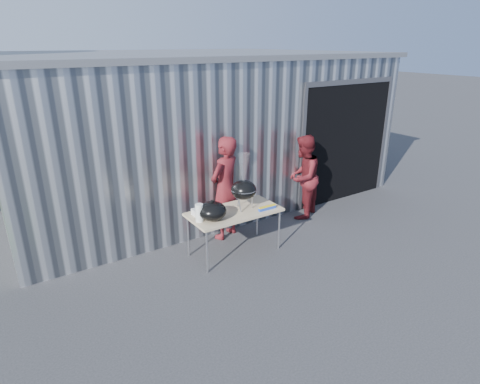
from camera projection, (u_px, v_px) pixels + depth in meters
ground at (270, 275)px, 6.06m from camera, size 80.00×80.00×0.00m
building at (186, 121)px, 9.58m from camera, size 8.20×6.20×3.10m
folding_table at (234, 213)px, 6.49m from camera, size 1.50×0.75×0.75m
kettle_grill at (244, 185)px, 6.41m from camera, size 0.42×0.42×0.93m
grill_lid at (212, 211)px, 6.11m from camera, size 0.44×0.44×0.32m
paper_towels at (199, 213)px, 6.05m from camera, size 0.12×0.12×0.28m
white_tub at (199, 212)px, 6.32m from camera, size 0.20×0.15×0.10m
foil_box at (267, 208)px, 6.52m from camera, size 0.32×0.05×0.06m
person_cook at (225, 188)px, 6.98m from camera, size 0.79×0.67×1.84m
person_bystander at (303, 177)px, 7.84m from camera, size 1.01×0.94×1.66m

